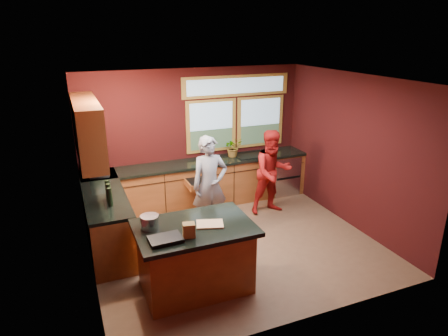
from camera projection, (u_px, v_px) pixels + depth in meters
floor at (235, 244)px, 6.66m from camera, size 4.50×4.50×0.00m
room_shell at (192, 138)px, 6.13m from camera, size 4.52×4.02×2.71m
back_counter at (210, 182)px, 8.06m from camera, size 4.50×0.64×0.93m
left_counter at (105, 217)px, 6.55m from camera, size 0.64×2.30×0.93m
island at (195, 257)px, 5.38m from camera, size 1.55×1.05×0.95m
person_grey at (210, 185)px, 6.81m from camera, size 0.63×0.42×1.73m
person_red at (272, 172)px, 7.57m from camera, size 0.80×0.63×1.63m
microwave at (98, 167)px, 7.07m from camera, size 0.34×0.50×0.28m
potted_plant at (233, 147)px, 8.08m from camera, size 0.35×0.31×0.39m
paper_towel at (208, 154)px, 7.85m from camera, size 0.12×0.12×0.28m
cutting_board at (210, 224)px, 5.26m from camera, size 0.41×0.34×0.02m
stock_pot at (150, 222)px, 5.14m from camera, size 0.24×0.24×0.18m
paper_bag at (189, 230)px, 4.93m from camera, size 0.17×0.15×0.18m
black_tray at (165, 239)px, 4.84m from camera, size 0.41×0.29×0.05m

